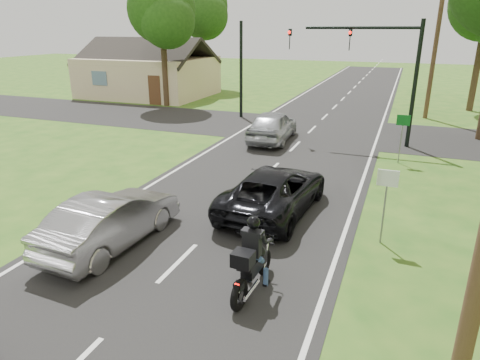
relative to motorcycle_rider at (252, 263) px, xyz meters
name	(u,v)px	position (x,y,z in m)	size (l,w,h in m)	color
ground	(178,263)	(-2.15, 0.49, -0.73)	(140.00, 140.00, 0.00)	#2A5A19
road	(284,157)	(-2.15, 10.49, -0.72)	(8.00, 100.00, 0.01)	black
cross_road	(312,130)	(-2.15, 16.49, -0.72)	(60.00, 7.00, 0.01)	black
motorcycle_rider	(252,263)	(0.00, 0.00, 0.00)	(0.61, 2.15, 1.85)	black
dark_suv	(274,190)	(-0.84, 4.49, -0.01)	(2.34, 5.08, 1.41)	black
silver_sedan	(111,220)	(-4.28, 0.73, 0.01)	(1.54, 4.42, 1.46)	#A4A3A8
silver_suv	(273,126)	(-3.56, 13.18, 0.09)	(1.89, 4.70, 1.60)	#9FA3A7
traffic_signal	(377,60)	(1.19, 14.49, 3.41)	(6.38, 0.44, 6.00)	black
signal_pole_far	(241,71)	(-7.35, 18.49, 2.27)	(0.20, 0.20, 6.00)	black
utility_pole_far	(437,36)	(4.05, 22.49, 4.36)	(1.60, 0.28, 10.00)	brown
sign_white	(387,189)	(2.55, 3.47, 0.87)	(0.55, 0.07, 2.12)	slate
sign_green	(403,127)	(2.75, 11.47, 0.87)	(0.55, 0.07, 2.12)	slate
tree_left_near	(163,13)	(-13.88, 20.28, 5.81)	(5.12, 4.96, 9.22)	#332316
tree_left_far	(201,10)	(-15.85, 30.25, 6.41)	(5.76, 5.58, 10.14)	#332316
house	(149,75)	(-18.15, 24.49, 1.04)	(10.20, 8.00, 4.84)	tan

